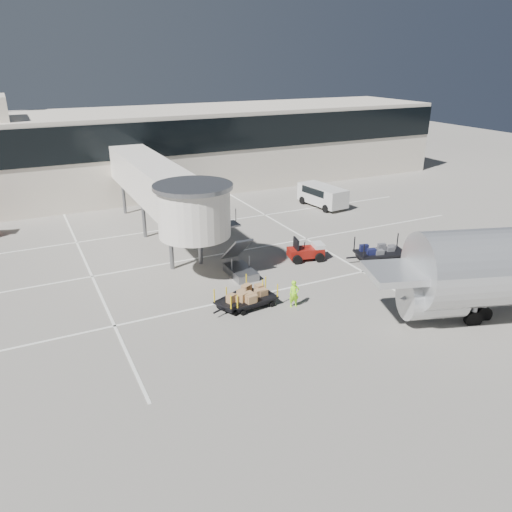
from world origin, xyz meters
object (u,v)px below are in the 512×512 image
object	(u,v)px
box_cart_far	(252,299)
minivan	(322,194)
baggage_tug	(307,252)
suitcase_cart	(381,254)
ground_worker	(294,294)
box_cart_near	(239,297)

from	to	relation	value
box_cart_far	minivan	xyz separation A→B (m)	(14.66, 15.43, 0.65)
baggage_tug	minivan	world-z (taller)	minivan
minivan	box_cart_far	bearing A→B (deg)	-140.43
suitcase_cart	box_cart_far	bearing A→B (deg)	-155.91
suitcase_cart	minivan	size ratio (longest dim) A/B	0.81
ground_worker	minivan	world-z (taller)	minivan
baggage_tug	box_cart_far	distance (m)	7.97
ground_worker	minivan	bearing A→B (deg)	63.92
suitcase_cart	minivan	bearing A→B (deg)	86.69
baggage_tug	suitcase_cart	world-z (taller)	suitcase_cart
box_cart_near	box_cart_far	distance (m)	0.74
baggage_tug	box_cart_near	distance (m)	8.17
ground_worker	box_cart_near	bearing A→B (deg)	162.53
baggage_tug	minivan	size ratio (longest dim) A/B	0.50
suitcase_cart	baggage_tug	bearing A→B (deg)	162.58
suitcase_cart	box_cart_far	size ratio (longest dim) A/B	1.26
box_cart_near	minivan	bearing A→B (deg)	20.98
minivan	box_cart_near	bearing A→B (deg)	-142.43
box_cart_near	ground_worker	world-z (taller)	ground_worker
baggage_tug	box_cart_far	size ratio (longest dim) A/B	0.78
baggage_tug	ground_worker	size ratio (longest dim) A/B	1.68
minivan	suitcase_cart	bearing A→B (deg)	-113.10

